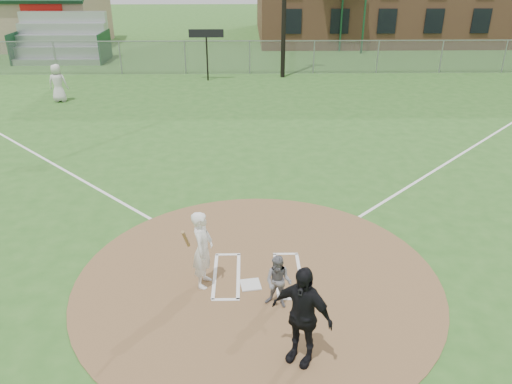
{
  "coord_description": "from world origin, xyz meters",
  "views": [
    {
      "loc": [
        -0.23,
        -9.54,
        6.83
      ],
      "look_at": [
        0.0,
        2.0,
        1.3
      ],
      "focal_mm": 35.0,
      "sensor_mm": 36.0,
      "label": 1
    }
  ],
  "objects_px": {
    "catcher": "(278,282)",
    "ondeck_player": "(58,83)",
    "home_plate": "(251,285)",
    "umpire": "(302,315)",
    "batter_at_plate": "(203,249)"
  },
  "relations": [
    {
      "from": "umpire",
      "to": "ondeck_player",
      "type": "xyz_separation_m",
      "value": [
        -10.44,
        18.16,
        -0.08
      ]
    },
    {
      "from": "home_plate",
      "to": "catcher",
      "type": "distance_m",
      "value": 1.1
    },
    {
      "from": "ondeck_player",
      "to": "batter_at_plate",
      "type": "xyz_separation_m",
      "value": [
        8.49,
        -15.8,
        -0.0
      ]
    },
    {
      "from": "catcher",
      "to": "umpire",
      "type": "xyz_separation_m",
      "value": [
        0.31,
        -1.56,
        0.4
      ]
    },
    {
      "from": "catcher",
      "to": "batter_at_plate",
      "type": "bearing_deg",
      "value": 175.67
    },
    {
      "from": "catcher",
      "to": "ondeck_player",
      "type": "distance_m",
      "value": 19.45
    },
    {
      "from": "home_plate",
      "to": "umpire",
      "type": "distance_m",
      "value": 2.64
    },
    {
      "from": "home_plate",
      "to": "catcher",
      "type": "height_order",
      "value": "catcher"
    },
    {
      "from": "catcher",
      "to": "umpire",
      "type": "height_order",
      "value": "umpire"
    },
    {
      "from": "catcher",
      "to": "ondeck_player",
      "type": "xyz_separation_m",
      "value": [
        -10.13,
        16.6,
        0.32
      ]
    },
    {
      "from": "home_plate",
      "to": "batter_at_plate",
      "type": "relative_size",
      "value": 0.24
    },
    {
      "from": "umpire",
      "to": "batter_at_plate",
      "type": "relative_size",
      "value": 1.1
    },
    {
      "from": "home_plate",
      "to": "catcher",
      "type": "xyz_separation_m",
      "value": [
        0.58,
        -0.72,
        0.59
      ]
    },
    {
      "from": "umpire",
      "to": "batter_at_plate",
      "type": "bearing_deg",
      "value": 161.99
    },
    {
      "from": "batter_at_plate",
      "to": "ondeck_player",
      "type": "bearing_deg",
      "value": 118.27
    }
  ]
}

